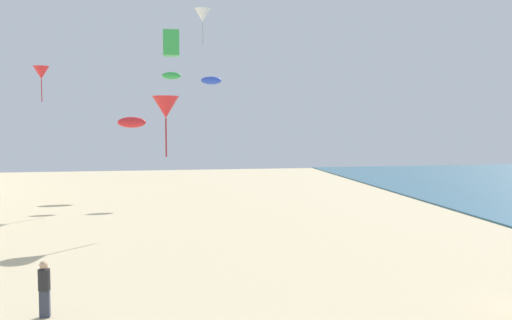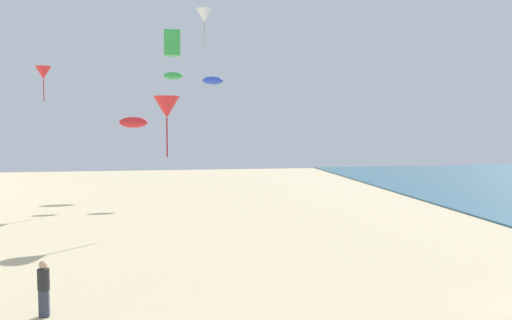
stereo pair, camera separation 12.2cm
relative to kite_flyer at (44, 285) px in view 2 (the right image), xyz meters
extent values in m
cube|color=#383D4C|center=(0.00, 0.00, -0.52)|extent=(0.28, 0.18, 0.80)
cylinder|color=#262628|center=(0.00, 0.00, 0.18)|extent=(0.34, 0.34, 0.60)
sphere|color=tan|center=(0.00, 0.00, 0.60)|extent=(0.24, 0.24, 0.24)
cone|color=red|center=(-5.54, 26.87, 8.40)|extent=(1.17, 1.17, 0.96)
cylinder|color=maroon|center=(-5.54, 26.87, 7.07)|extent=(0.06, 0.06, 1.70)
ellipsoid|color=red|center=(1.03, 26.74, 4.68)|extent=(2.16, 0.60, 0.84)
cone|color=red|center=(3.55, 12.95, 5.48)|extent=(1.41, 1.41, 1.16)
cylinder|color=maroon|center=(3.55, 12.95, 3.87)|extent=(0.08, 0.08, 2.05)
cone|color=white|center=(6.61, 27.67, 13.17)|extent=(1.27, 1.27, 1.04)
cylinder|color=#A4A4A4|center=(6.61, 27.67, 11.72)|extent=(0.07, 0.07, 1.85)
ellipsoid|color=green|center=(4.08, 26.05, 8.25)|extent=(1.45, 0.40, 0.56)
ellipsoid|color=blue|center=(7.10, 25.80, 7.89)|extent=(1.57, 0.44, 0.61)
cube|color=green|center=(3.88, 13.64, 8.91)|extent=(0.85, 0.85, 1.34)
camera|label=1|loc=(3.40, -15.90, 4.66)|focal=37.80mm
camera|label=2|loc=(3.52, -15.92, 4.66)|focal=37.80mm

